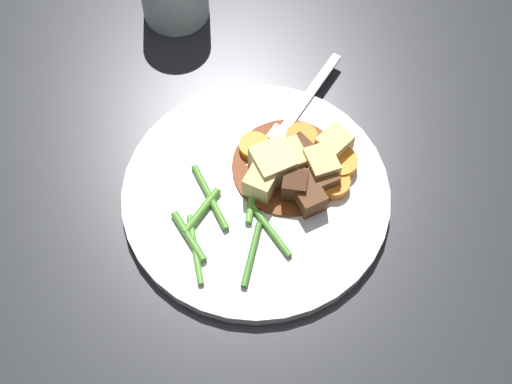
{
  "coord_description": "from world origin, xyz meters",
  "views": [
    {
      "loc": [
        -0.2,
        -0.3,
        0.67
      ],
      "look_at": [
        0.0,
        0.0,
        0.01
      ],
      "focal_mm": 52.57,
      "sensor_mm": 36.0,
      "label": 1
    }
  ],
  "objects_px": {
    "meat_chunk_4": "(310,198)",
    "potato_chunk_0": "(321,166)",
    "carrot_slice_0": "(301,138)",
    "carrot_slice_3": "(333,183)",
    "meat_chunk_2": "(320,181)",
    "potato_chunk_1": "(272,165)",
    "potato_chunk_4": "(334,145)",
    "meat_chunk_1": "(298,153)",
    "carrot_slice_1": "(340,163)",
    "carrot_slice_2": "(254,147)",
    "meat_chunk_3": "(293,175)",
    "meat_chunk_0": "(295,186)",
    "potato_chunk_2": "(262,182)",
    "fork": "(295,115)",
    "dinner_plate": "(256,195)",
    "potato_chunk_3": "(288,159)"
  },
  "relations": [
    {
      "from": "carrot_slice_0",
      "to": "dinner_plate",
      "type": "bearing_deg",
      "value": -161.53
    },
    {
      "from": "carrot_slice_3",
      "to": "meat_chunk_0",
      "type": "bearing_deg",
      "value": 157.76
    },
    {
      "from": "meat_chunk_3",
      "to": "fork",
      "type": "relative_size",
      "value": 0.16
    },
    {
      "from": "meat_chunk_1",
      "to": "meat_chunk_4",
      "type": "distance_m",
      "value": 0.05
    },
    {
      "from": "meat_chunk_2",
      "to": "potato_chunk_1",
      "type": "bearing_deg",
      "value": 128.19
    },
    {
      "from": "carrot_slice_0",
      "to": "fork",
      "type": "xyz_separation_m",
      "value": [
        0.01,
        0.03,
        -0.0
      ]
    },
    {
      "from": "meat_chunk_4",
      "to": "potato_chunk_0",
      "type": "bearing_deg",
      "value": 35.86
    },
    {
      "from": "meat_chunk_3",
      "to": "carrot_slice_0",
      "type": "bearing_deg",
      "value": 44.92
    },
    {
      "from": "potato_chunk_2",
      "to": "meat_chunk_3",
      "type": "relative_size",
      "value": 1.24
    },
    {
      "from": "dinner_plate",
      "to": "meat_chunk_1",
      "type": "distance_m",
      "value": 0.06
    },
    {
      "from": "dinner_plate",
      "to": "carrot_slice_0",
      "type": "bearing_deg",
      "value": 18.47
    },
    {
      "from": "carrot_slice_3",
      "to": "potato_chunk_4",
      "type": "relative_size",
      "value": 1.07
    },
    {
      "from": "meat_chunk_2",
      "to": "meat_chunk_0",
      "type": "bearing_deg",
      "value": 163.73
    },
    {
      "from": "carrot_slice_1",
      "to": "potato_chunk_1",
      "type": "bearing_deg",
      "value": 152.56
    },
    {
      "from": "carrot_slice_0",
      "to": "meat_chunk_2",
      "type": "xyz_separation_m",
      "value": [
        -0.02,
        -0.05,
        0.01
      ]
    },
    {
      "from": "carrot_slice_2",
      "to": "meat_chunk_2",
      "type": "distance_m",
      "value": 0.08
    },
    {
      "from": "carrot_slice_3",
      "to": "fork",
      "type": "height_order",
      "value": "carrot_slice_3"
    },
    {
      "from": "dinner_plate",
      "to": "carrot_slice_2",
      "type": "height_order",
      "value": "carrot_slice_2"
    },
    {
      "from": "carrot_slice_3",
      "to": "potato_chunk_3",
      "type": "relative_size",
      "value": 1.0
    },
    {
      "from": "meat_chunk_0",
      "to": "fork",
      "type": "distance_m",
      "value": 0.1
    },
    {
      "from": "potato_chunk_2",
      "to": "potato_chunk_3",
      "type": "relative_size",
      "value": 0.98
    },
    {
      "from": "carrot_slice_0",
      "to": "potato_chunk_2",
      "type": "xyz_separation_m",
      "value": [
        -0.07,
        -0.03,
        0.01
      ]
    },
    {
      "from": "potato_chunk_3",
      "to": "potato_chunk_4",
      "type": "height_order",
      "value": "potato_chunk_4"
    },
    {
      "from": "carrot_slice_2",
      "to": "potato_chunk_0",
      "type": "height_order",
      "value": "potato_chunk_0"
    },
    {
      "from": "dinner_plate",
      "to": "meat_chunk_3",
      "type": "bearing_deg",
      "value": -14.15
    },
    {
      "from": "carrot_slice_1",
      "to": "carrot_slice_2",
      "type": "xyz_separation_m",
      "value": [
        -0.06,
        0.07,
        -0.0
      ]
    },
    {
      "from": "dinner_plate",
      "to": "carrot_slice_0",
      "type": "xyz_separation_m",
      "value": [
        0.07,
        0.02,
        0.01
      ]
    },
    {
      "from": "potato_chunk_1",
      "to": "meat_chunk_3",
      "type": "bearing_deg",
      "value": -55.38
    },
    {
      "from": "meat_chunk_0",
      "to": "meat_chunk_4",
      "type": "distance_m",
      "value": 0.02
    },
    {
      "from": "meat_chunk_2",
      "to": "meat_chunk_4",
      "type": "xyz_separation_m",
      "value": [
        -0.02,
        -0.01,
        0.0
      ]
    },
    {
      "from": "carrot_slice_1",
      "to": "fork",
      "type": "xyz_separation_m",
      "value": [
        -0.0,
        0.08,
        -0.01
      ]
    },
    {
      "from": "potato_chunk_4",
      "to": "meat_chunk_1",
      "type": "distance_m",
      "value": 0.04
    },
    {
      "from": "potato_chunk_1",
      "to": "meat_chunk_3",
      "type": "height_order",
      "value": "potato_chunk_1"
    },
    {
      "from": "meat_chunk_1",
      "to": "fork",
      "type": "bearing_deg",
      "value": 58.17
    },
    {
      "from": "potato_chunk_0",
      "to": "potato_chunk_2",
      "type": "bearing_deg",
      "value": 163.87
    },
    {
      "from": "carrot_slice_3",
      "to": "potato_chunk_4",
      "type": "bearing_deg",
      "value": 53.53
    },
    {
      "from": "meat_chunk_4",
      "to": "fork",
      "type": "height_order",
      "value": "meat_chunk_4"
    },
    {
      "from": "carrot_slice_0",
      "to": "carrot_slice_3",
      "type": "xyz_separation_m",
      "value": [
        -0.0,
        -0.06,
        0.0
      ]
    },
    {
      "from": "carrot_slice_1",
      "to": "potato_chunk_0",
      "type": "distance_m",
      "value": 0.02
    },
    {
      "from": "dinner_plate",
      "to": "potato_chunk_0",
      "type": "bearing_deg",
      "value": -15.53
    },
    {
      "from": "potato_chunk_0",
      "to": "meat_chunk_2",
      "type": "bearing_deg",
      "value": -130.6
    },
    {
      "from": "dinner_plate",
      "to": "potato_chunk_0",
      "type": "height_order",
      "value": "potato_chunk_0"
    },
    {
      "from": "dinner_plate",
      "to": "potato_chunk_1",
      "type": "bearing_deg",
      "value": 19.19
    },
    {
      "from": "potato_chunk_0",
      "to": "meat_chunk_3",
      "type": "distance_m",
      "value": 0.03
    },
    {
      "from": "potato_chunk_1",
      "to": "potato_chunk_2",
      "type": "xyz_separation_m",
      "value": [
        -0.02,
        -0.01,
        -0.0
      ]
    },
    {
      "from": "dinner_plate",
      "to": "meat_chunk_1",
      "type": "xyz_separation_m",
      "value": [
        0.06,
        0.01,
        0.02
      ]
    },
    {
      "from": "carrot_slice_1",
      "to": "meat_chunk_1",
      "type": "xyz_separation_m",
      "value": [
        -0.03,
        0.03,
        0.0
      ]
    },
    {
      "from": "potato_chunk_3",
      "to": "dinner_plate",
      "type": "bearing_deg",
      "value": -169.77
    },
    {
      "from": "carrot_slice_2",
      "to": "potato_chunk_4",
      "type": "xyz_separation_m",
      "value": [
        0.07,
        -0.05,
        0.01
      ]
    },
    {
      "from": "potato_chunk_0",
      "to": "potato_chunk_1",
      "type": "bearing_deg",
      "value": 145.96
    }
  ]
}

